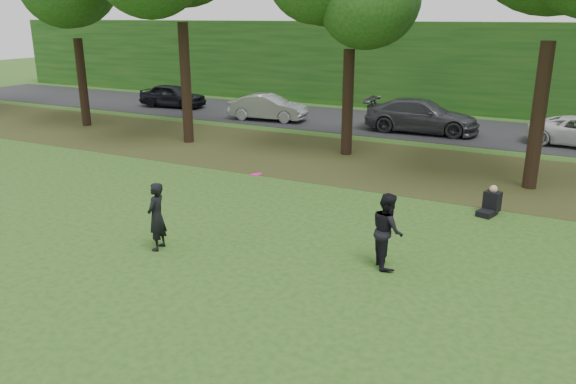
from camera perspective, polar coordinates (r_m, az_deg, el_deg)
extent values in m
plane|color=#244D18|center=(9.99, -8.16, -15.07)|extent=(120.00, 120.00, 0.00)
cube|color=#422D17|center=(21.09, 12.60, 2.41)|extent=(60.00, 7.00, 0.01)
cube|color=black|center=(28.72, 16.83, 6.06)|extent=(70.00, 7.00, 0.02)
cube|color=#154614|center=(34.26, 19.19, 11.81)|extent=(70.00, 3.00, 5.00)
imported|color=black|center=(13.58, -13.21, -2.44)|extent=(0.51, 0.67, 1.65)
imported|color=black|center=(12.52, 10.06, -3.85)|extent=(0.99, 1.04, 1.70)
imported|color=black|center=(35.09, -11.64, 9.57)|extent=(4.20, 2.03, 1.38)
imported|color=gray|center=(30.03, -2.03, 8.60)|extent=(4.25, 1.89, 1.36)
imported|color=#37383E|center=(27.55, 13.41, 7.53)|extent=(5.41, 2.39, 1.54)
cylinder|color=#FF159D|center=(12.86, -3.28, 1.79)|extent=(0.28, 0.29, 0.09)
cube|color=black|center=(16.62, 19.52, -2.02)|extent=(0.54, 0.65, 0.16)
cube|color=black|center=(16.78, 20.03, -0.88)|extent=(0.50, 0.45, 0.56)
sphere|color=tan|center=(16.68, 20.16, 0.29)|extent=(0.22, 0.22, 0.22)
cylinder|color=black|center=(30.18, -20.15, 10.38)|extent=(0.44, 0.44, 4.28)
cylinder|color=black|center=(24.84, -10.33, 10.75)|extent=(0.44, 0.44, 5.08)
cylinder|color=black|center=(22.42, 6.08, 8.98)|extent=(0.44, 0.44, 4.12)
cylinder|color=black|center=(19.34, 24.08, 6.96)|extent=(0.44, 0.44, 4.62)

